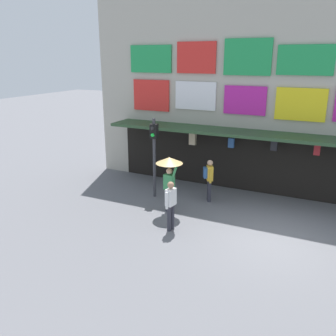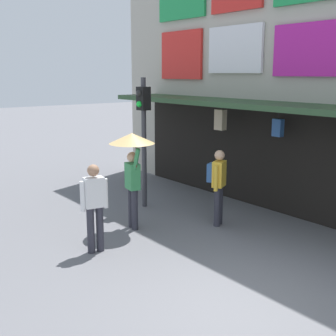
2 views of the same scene
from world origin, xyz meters
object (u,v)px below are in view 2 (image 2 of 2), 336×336
traffic_light_near (143,122)px  pedestrian_in_red (94,203)px  pedestrian_with_umbrella (132,154)px  pedestrian_in_blue (218,182)px

traffic_light_near → pedestrian_in_red: bearing=-52.6°
pedestrian_with_umbrella → pedestrian_in_red: size_ratio=1.24×
pedestrian_with_umbrella → pedestrian_in_red: 1.59m
traffic_light_near → pedestrian_in_red: 3.25m
pedestrian_with_umbrella → pedestrian_in_blue: pedestrian_with_umbrella is taller
pedestrian_in_blue → traffic_light_near: bearing=-167.7°
pedestrian_with_umbrella → pedestrian_in_red: pedestrian_with_umbrella is taller
pedestrian_in_red → pedestrian_in_blue: size_ratio=1.00×
traffic_light_near → pedestrian_in_blue: (2.14, 0.47, -1.16)m
pedestrian_with_umbrella → pedestrian_in_blue: 1.97m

